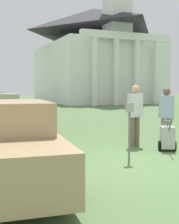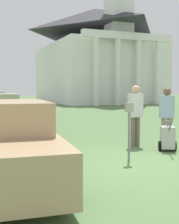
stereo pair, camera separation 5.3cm
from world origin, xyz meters
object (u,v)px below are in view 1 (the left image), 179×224
object	(u,v)px
person_supervisor	(166,113)
equipment_cart	(167,137)
parking_meter	(129,121)
person_worker	(135,111)
parked_car_tan	(4,143)
church	(94,53)

from	to	relation	value
person_supervisor	equipment_cart	distance (m)	0.98
parking_meter	person_worker	size ratio (longest dim) A/B	0.77
parked_car_tan	person_supervisor	world-z (taller)	person_supervisor
equipment_cart	person_worker	bearing A→B (deg)	144.21
person_worker	equipment_cart	bearing A→B (deg)	109.15
equipment_cart	church	bearing A→B (deg)	97.45
parked_car_tan	person_worker	bearing A→B (deg)	30.81
person_supervisor	church	distance (m)	30.46
parking_meter	equipment_cart	bearing A→B (deg)	23.84
parking_meter	person_supervisor	size ratio (longest dim) A/B	0.80
parked_car_tan	person_worker	xyz separation A→B (m)	(4.05, 1.91, 0.36)
parking_meter	person_worker	distance (m)	2.01
parked_car_tan	parking_meter	world-z (taller)	parked_car_tan
person_worker	person_supervisor	bearing A→B (deg)	153.47
equipment_cart	church	xyz separation A→B (m)	(10.28, 29.01, 5.65)
parked_car_tan	church	bearing A→B (deg)	69.24
parked_car_tan	person_supervisor	xyz separation A→B (m)	(4.95, 1.61, 0.32)
person_supervisor	equipment_cart	world-z (taller)	person_supervisor
person_supervisor	person_worker	bearing A→B (deg)	4.11
parking_meter	person_supervisor	distance (m)	2.45
parked_car_tan	person_supervisor	size ratio (longest dim) A/B	2.95
parked_car_tan	church	world-z (taller)	church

